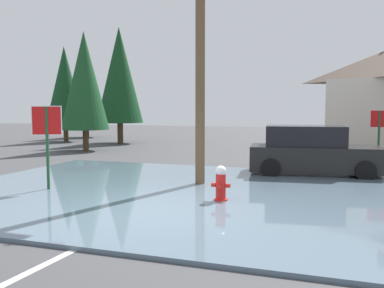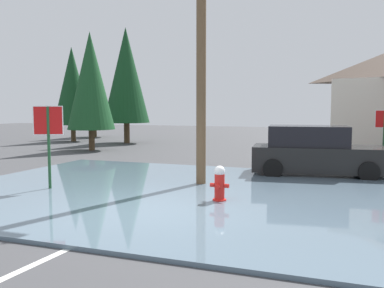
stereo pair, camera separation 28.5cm
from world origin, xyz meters
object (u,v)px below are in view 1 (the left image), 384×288
Objects in this scene: fire_hydrant at (221,185)px; utility_pole at (200,45)px; stop_sign_far at (379,127)px; pine_tree_far_center at (65,86)px; pine_tree_tall_left at (86,87)px; pine_tree_short_left at (84,81)px; parked_car at (312,152)px; stop_sign_near at (47,130)px; pine_tree_mid_left at (119,75)px.

utility_pole is (-1.15, 1.98, 3.64)m from fire_hydrant.
stop_sign_far is at bearing 60.76° from fire_hydrant.
utility_pole is 1.25× the size of pine_tree_far_center.
pine_tree_tall_left is 9.97m from pine_tree_short_left.
parked_car is 13.02m from pine_tree_short_left.
stop_sign_near is 2.56× the size of fire_hydrant.
pine_tree_tall_left is at bearing 122.22° from pine_tree_short_left.
pine_tree_tall_left is at bearing 151.14° from stop_sign_far.
utility_pole is 7.98m from stop_sign_far.
pine_tree_tall_left is 6.20m from pine_tree_mid_left.
utility_pole reaches higher than stop_sign_near.
pine_tree_far_center is (-16.29, 9.24, 2.90)m from parked_car.
pine_tree_tall_left is at bearing 119.78° from stop_sign_near.
stop_sign_far is at bearing -28.86° from pine_tree_tall_left.
fire_hydrant is at bearing -110.48° from parked_car.
stop_sign_far is at bearing 40.16° from stop_sign_near.
pine_tree_mid_left is at bearing -37.86° from pine_tree_tall_left.
parked_car is at bearing 45.04° from utility_pole.
pine_tree_tall_left is (-15.26, 18.08, 3.34)m from fire_hydrant.
pine_tree_tall_left reaches higher than stop_sign_near.
pine_tree_far_center reaches higher than parked_car.
pine_tree_tall_left is at bearing 102.32° from pine_tree_far_center.
utility_pole is at bearing -53.13° from pine_tree_mid_left.
stop_sign_near reaches higher than parked_car.
parked_car is at bearing 69.52° from fire_hydrant.
stop_sign_far reaches higher than fire_hydrant.
pine_tree_mid_left is at bearing 125.99° from fire_hydrant.
utility_pole is 18.07m from pine_tree_far_center.
pine_tree_mid_left reaches higher than fire_hydrant.
pine_tree_far_center reaches higher than stop_sign_far.
stop_sign_near is at bearing -56.31° from pine_tree_far_center.
pine_tree_mid_left is at bearing 95.36° from pine_tree_short_left.
stop_sign_far is 0.30× the size of pine_tree_mid_left.
pine_tree_far_center is (0.84, -3.84, -0.09)m from pine_tree_tall_left.
fire_hydrant is at bearing -59.96° from utility_pole.
stop_sign_near is at bearing -149.68° from utility_pole.
stop_sign_far is 3.38m from parked_car.
fire_hydrant is 18.08m from pine_tree_mid_left.
pine_tree_mid_left is 1.16× the size of pine_tree_far_center.
parked_car is (1.87, 5.01, 0.35)m from fire_hydrant.
pine_tree_short_left is at bearing 135.85° from fire_hydrant.
utility_pole is (3.67, 2.15, 2.40)m from stop_sign_near.
pine_tree_far_center is at bearing -179.32° from pine_tree_mid_left.
fire_hydrant is 0.12× the size of utility_pole.
stop_sign_near is 15.71m from pine_tree_mid_left.
pine_tree_short_left is (-5.13, 9.82, 1.99)m from stop_sign_near.
stop_sign_near is 11.25m from pine_tree_short_left.
pine_tree_tall_left is at bearing 142.14° from pine_tree_mid_left.
parked_car is (6.69, 5.17, -0.89)m from stop_sign_near.
utility_pole is at bearing -134.34° from stop_sign_far.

